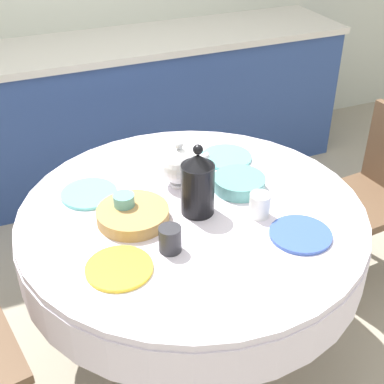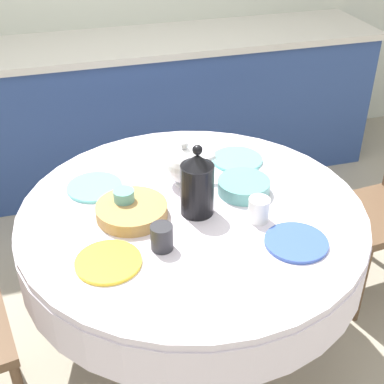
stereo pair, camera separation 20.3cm
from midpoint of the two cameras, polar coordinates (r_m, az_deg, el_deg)
name	(u,v)px [view 1 (the left image)]	position (r m, az deg, el deg)	size (l,w,h in m)	color
ground_plane	(192,337)	(2.56, -2.35, -15.32)	(12.00, 12.00, 0.00)	#9E937F
kitchen_counter	(98,115)	(3.50, -11.63, 7.97)	(3.24, 0.64, 0.92)	#2D4784
dining_table	(192,234)	(2.14, -2.71, -4.60)	(1.36, 1.36, 0.72)	olive
chair_left	(375,190)	(2.71, 16.99, 0.16)	(0.44, 0.44, 0.88)	brown
plate_near_left	(119,268)	(1.82, -10.98, -8.11)	(0.23, 0.23, 0.01)	yellow
cup_near_left	(170,239)	(1.85, -5.50, -5.15)	(0.08, 0.08, 0.09)	#28282D
plate_near_right	(300,234)	(1.95, 8.60, -4.61)	(0.23, 0.23, 0.01)	#3856AD
cup_near_right	(260,205)	(2.02, 4.39, -1.50)	(0.08, 0.08, 0.09)	white
plate_far_left	(89,194)	(2.21, -13.52, -0.26)	(0.23, 0.23, 0.01)	#60BCB7
cup_far_left	(124,206)	(2.04, -10.07, -1.53)	(0.08, 0.08, 0.09)	#5BA39E
plate_far_right	(226,157)	(2.40, 1.29, 3.67)	(0.23, 0.23, 0.01)	#60BCB7
cup_far_right	(189,165)	(2.26, -2.85, 2.81)	(0.08, 0.08, 0.09)	white
coffee_carafe	(198,184)	(1.99, -2.30, 0.74)	(0.13, 0.13, 0.29)	black
teapot	(180,166)	(2.18, -4.00, 2.74)	(0.21, 0.15, 0.20)	white
bread_basket	(133,215)	(2.02, -9.19, -2.53)	(0.27, 0.27, 0.05)	#AD844C
fruit_bowl	(239,183)	(2.18, 2.43, 0.86)	(0.21, 0.21, 0.06)	#569993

